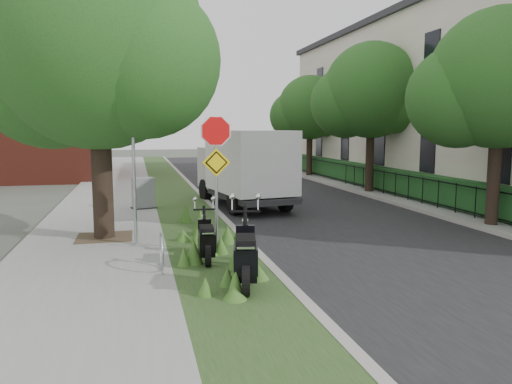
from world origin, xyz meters
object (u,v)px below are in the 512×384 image
(scooter_far, at_px, (246,262))
(utility_cabinet, at_px, (143,194))
(box_truck, at_px, (245,165))
(scooter_near, at_px, (206,244))
(sign_assembly, at_px, (216,155))

(scooter_far, height_order, utility_cabinet, utility_cabinet)
(utility_cabinet, bearing_deg, box_truck, 1.48)
(scooter_near, distance_m, scooter_far, 1.93)
(sign_assembly, relative_size, scooter_far, 1.63)
(scooter_near, xyz_separation_m, box_truck, (2.50, 7.67, 1.09))
(scooter_near, relative_size, utility_cabinet, 1.52)
(sign_assembly, height_order, utility_cabinet, sign_assembly)
(scooter_far, bearing_deg, utility_cabinet, 99.78)
(scooter_far, relative_size, box_truck, 0.35)
(scooter_near, bearing_deg, box_truck, 71.96)
(scooter_near, relative_size, box_truck, 0.29)
(sign_assembly, distance_m, box_truck, 7.29)
(sign_assembly, height_order, box_truck, sign_assembly)
(sign_assembly, bearing_deg, box_truck, 72.71)
(sign_assembly, height_order, scooter_far, sign_assembly)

